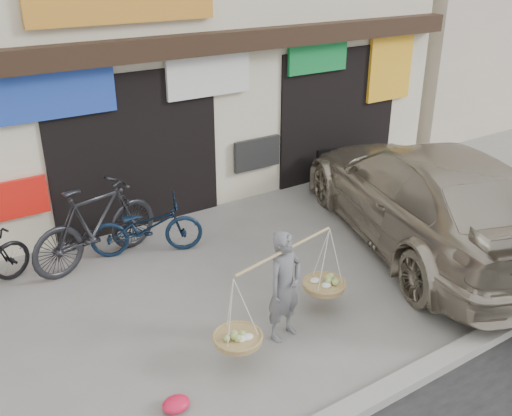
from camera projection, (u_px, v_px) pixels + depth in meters
ground at (248, 321)px, 7.53m from camera, size 70.00×70.00×0.00m
kerb at (351, 410)px, 5.98m from camera, size 70.00×0.25×0.12m
shophouse_block at (68, 8)px, 10.99m from camera, size 14.00×6.32×7.00m
street_vendor at (285, 291)px, 6.98m from camera, size 2.13×0.90×1.46m
bike_1 at (96, 224)px, 8.71m from camera, size 2.26×1.14×1.31m
bike_2 at (146, 227)px, 9.04m from camera, size 1.87×1.21×0.93m
suv at (426, 195)px, 9.25m from camera, size 4.11×6.27×1.69m
red_bag at (176, 404)px, 6.05m from camera, size 0.31×0.25×0.14m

